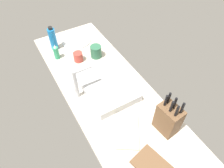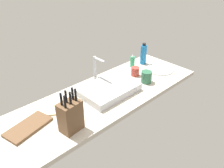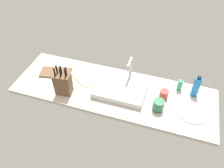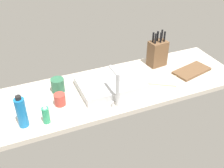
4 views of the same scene
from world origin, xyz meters
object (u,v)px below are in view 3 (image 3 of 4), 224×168
Objects in this scene: cutting_board at (56,72)px; ceramic_cup at (164,94)px; water_bottle at (196,87)px; dinner_plate at (193,112)px; dish_towel at (84,78)px; sink_basin at (120,89)px; coffee_mug at (158,105)px; faucet at (130,67)px; knife_block at (63,83)px; soap_bottle at (180,85)px.

cutting_board is 3.72× the size of ceramic_cup.
cutting_board is 127.83cm from water_bottle.
dish_towel is at bearing 174.45° from dinner_plate.
sink_basin is at bearing 175.90° from dinner_plate.
coffee_mug is at bearing -8.19° from cutting_board.
sink_basin reaches higher than dinner_plate.
faucet reaches higher than dinner_plate.
knife_block reaches higher than dish_towel.
coffee_mug is (-14.03, -28.41, -0.77)cm from soap_bottle.
coffee_mug is at bearing -2.59° from knife_block.
water_bottle is at bearing -11.19° from soap_bottle.
soap_bottle is at bearing 8.61° from dish_towel.
water_bottle is 22.04cm from dinner_plate.
dinner_plate is (0.75, -20.00, -9.23)cm from water_bottle.
coffee_mug is at bearing -168.00° from dinner_plate.
ceramic_cup reaches higher than dinner_plate.
water_bottle is (127.01, 11.47, 8.93)cm from cutting_board.
cutting_board is at bearing 176.45° from sink_basin.
coffee_mug is at bearing -16.61° from sink_basin.
dish_towel is (-40.40, -13.10, -13.35)cm from faucet.
ceramic_cup is (-25.20, 8.84, 3.29)cm from dinner_plate.
cutting_board is at bearing -173.00° from soap_bottle.
soap_bottle is (48.71, 18.07, 2.80)cm from sink_basin.
knife_block is 2.81× the size of coffee_mug.
sink_basin is 49.44cm from knife_block.
ceramic_cup is at bearing -22.56° from faucet.
knife_block is 112.25cm from water_bottle.
water_bottle is (12.86, -2.54, 4.07)cm from soap_bottle.
sink_basin is 21.62cm from faucet.
ceramic_cup is at bearing -130.24° from soap_bottle.
dinner_plate is 2.52× the size of coffee_mug.
faucet is 43.09cm from coffee_mug.
faucet reaches higher than soap_bottle.
cutting_board is 28.77cm from dish_towel.
water_bottle is 27.53cm from ceramic_cup.
knife_block is 81.23cm from coffee_mug.
faucet is at bearing 11.60° from cutting_board.
coffee_mug is at bearing -99.39° from ceramic_cup.
soap_bottle is 18.05cm from ceramic_cup.
sink_basin is 1.85× the size of dish_towel.
water_bottle is at bearing 9.72° from knife_block.
dinner_plate is at bearing -3.82° from cutting_board.
water_bottle reaches higher than ceramic_cup.
cutting_board is at bearing 171.81° from coffee_mug.
knife_block is at bearing -145.52° from faucet.
dinner_plate is at bearing -87.86° from water_bottle.
ceramic_cup is (-24.46, -11.16, -5.94)cm from water_bottle.
sink_basin is at bearing -101.46° from faucet.
dinner_plate is (62.31, -4.47, -2.36)cm from sink_basin.
water_bottle reaches higher than dish_towel.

